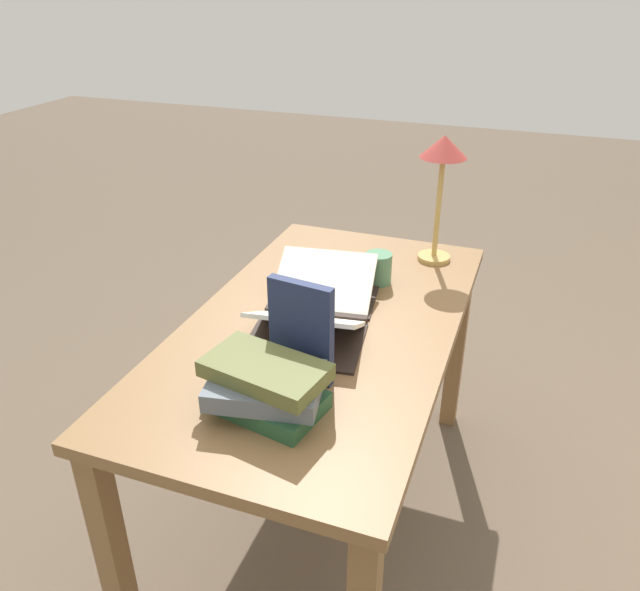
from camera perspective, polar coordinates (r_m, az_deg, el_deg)
ground_plane at (r=2.28m, az=0.16°, el=-19.12°), size 12.00×12.00×0.00m
reading_desk at (r=1.86m, az=0.19°, el=-5.19°), size 1.37×0.75×0.76m
open_book at (r=1.81m, az=-0.39°, el=-1.07°), size 0.57×0.38×0.12m
book_stack_tall at (r=1.44m, az=-4.95°, el=-8.22°), size 0.23×0.30×0.13m
book_standing_upright at (r=1.50m, az=-1.74°, el=-3.29°), size 0.05×0.17×0.26m
reading_lamp at (r=2.10m, az=11.15°, el=11.88°), size 0.15×0.15×0.43m
coffee_mug at (r=2.01m, az=5.31°, el=2.52°), size 0.09×0.11×0.10m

